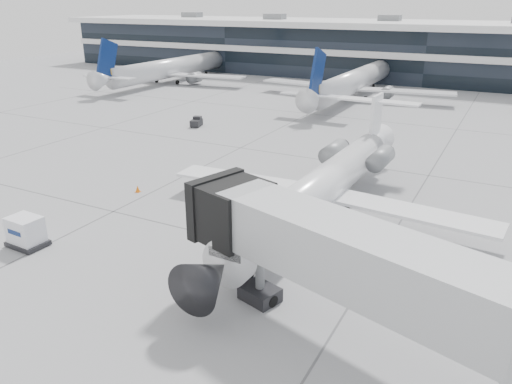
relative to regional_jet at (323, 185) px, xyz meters
The scene contains 9 objects.
ground 8.37m from the regional_jet, 124.00° to the right, with size 220.00×220.00×0.00m, color gray.
terminal 75.54m from the regional_jet, 93.40° to the left, with size 170.00×22.00×10.00m, color black.
bg_jet_left 69.23m from the regional_jet, 135.65° to the left, with size 32.00×40.00×9.60m, color silver, non-canonical shape.
bg_jet_center 50.01m from the regional_jet, 104.46° to the left, with size 32.00×40.00×9.60m, color silver, non-canonical shape.
regional_jet is the anchor object (origin of this frame).
jet_bridge 16.48m from the regional_jet, 60.88° to the right, with size 19.58×9.09×6.39m.
cargo_uld 20.63m from the regional_jet, 138.60° to the right, with size 2.54×1.93×2.01m.
traffic_cone 15.92m from the regional_jet, behind, with size 0.42×0.42×0.59m.
far_tug 31.32m from the regional_jet, 141.34° to the left, with size 1.60×2.17×1.24m.
Camera 1 is at (16.07, -26.10, 15.17)m, focal length 35.00 mm.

